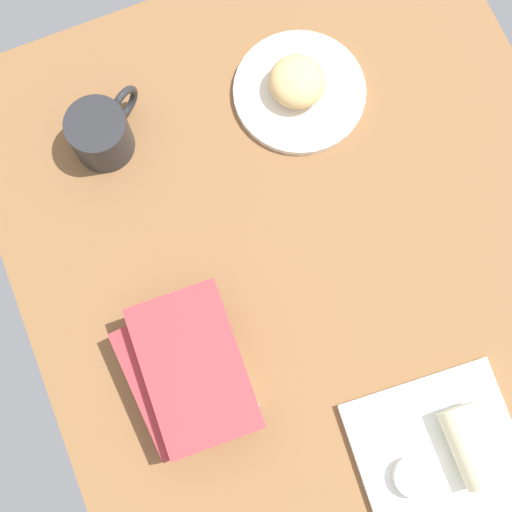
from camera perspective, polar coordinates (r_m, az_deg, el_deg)
dining_table at (r=117.04cm, az=4.93°, el=-1.66°), size 110.00×90.00×4.00cm
round_plate at (r=124.13cm, az=3.37°, el=12.49°), size 21.73×21.73×1.40cm
scone_pastry at (r=120.83cm, az=3.20°, el=13.27°), size 12.13×12.05×5.93cm
square_plate at (r=114.61cm, az=13.97°, el=-14.94°), size 25.28×25.28×1.60cm
sauce_cup at (r=111.63cm, az=11.89°, el=-16.36°), size 5.67×5.67×2.49cm
breakfast_wrap at (r=111.84cm, az=16.30°, el=-13.84°), size 11.52×6.47×5.99cm
book_stack at (r=107.99cm, az=-5.24°, el=-9.02°), size 22.57×17.26×9.50cm
coffee_mug at (r=119.28cm, az=-11.81°, el=9.27°), size 10.56×12.97×8.85cm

